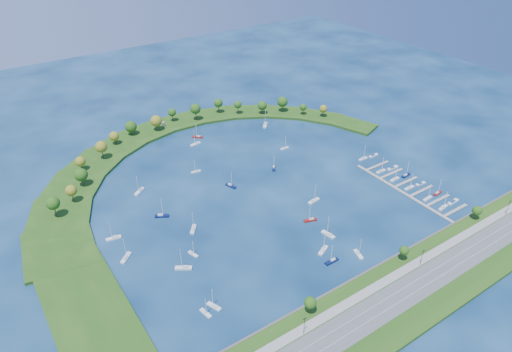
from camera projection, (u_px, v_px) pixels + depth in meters
ground at (254, 186)px, 314.90m from camera, size 700.00×700.00×0.00m
south_shoreline at (393, 299)px, 228.30m from camera, size 420.00×43.10×11.60m
breakwater at (161, 174)px, 326.58m from camera, size 286.74×247.64×2.00m
breakwater_trees at (174, 129)px, 364.67m from camera, size 237.36×91.07×15.03m
harbor_tower at (163, 124)px, 387.42m from camera, size 2.60×2.60×3.88m
dock_system at (409, 188)px, 312.33m from camera, size 24.28×82.00×1.60m
moored_boat_0 at (332, 261)px, 251.47m from camera, size 8.38×2.36×12.31m
moored_boat_1 at (196, 144)px, 364.81m from camera, size 9.10×3.79×12.97m
moored_boat_2 at (358, 254)px, 256.27m from camera, size 4.43×8.31×11.77m
moored_boat_3 at (206, 313)px, 221.13m from camera, size 3.25×7.48×10.63m
moored_boat_4 at (184, 267)px, 247.03m from camera, size 8.94×7.21×13.35m
moored_boat_5 at (265, 125)px, 393.50m from camera, size 8.92×9.44×14.93m
moored_boat_6 at (193, 254)px, 256.42m from camera, size 3.70×7.15×10.12m
moored_boat_7 at (314, 201)px, 299.25m from camera, size 9.14×3.63×13.08m
moored_boat_8 at (139, 191)px, 308.54m from camera, size 8.97×7.63×13.62m
moored_boat_9 at (323, 250)px, 258.89m from camera, size 9.02×5.93×12.93m
moored_boat_10 at (214, 306)px, 224.60m from camera, size 4.87×8.15×11.59m
moored_boat_11 at (196, 171)px, 330.01m from camera, size 7.20×2.97×10.27m
moored_boat_12 at (114, 238)px, 267.87m from camera, size 8.93×3.84×12.70m
moored_boat_13 at (274, 168)px, 334.15m from camera, size 6.39×7.72×11.62m
moored_boat_14 at (193, 229)px, 274.73m from camera, size 7.32×8.30×12.76m
moored_boat_15 at (198, 137)px, 375.01m from camera, size 7.85×7.48×12.47m
moored_boat_16 at (310, 220)px, 282.30m from camera, size 8.37×4.49×11.85m
moored_boat_17 at (285, 148)px, 359.12m from camera, size 7.15×2.18×10.43m
moored_boat_18 at (328, 234)px, 270.51m from camera, size 3.97×9.23×13.14m
moored_boat_19 at (126, 257)px, 253.70m from camera, size 8.33×7.93×13.22m
moored_boat_20 at (162, 215)px, 285.77m from camera, size 8.77×6.55×12.85m
moored_boat_21 at (231, 185)px, 314.25m from camera, size 4.57×8.56×12.12m
docked_boat_0 at (443, 207)px, 293.24m from camera, size 8.46×3.40×12.08m
docked_boat_1 at (453, 202)px, 298.46m from camera, size 9.41×3.12×1.89m
docked_boat_2 at (428, 198)px, 301.68m from camera, size 7.92×2.84×11.40m
docked_boat_3 at (438, 193)px, 306.85m from camera, size 7.72×2.72×11.14m
docked_boat_4 at (409, 187)px, 312.18m from camera, size 8.08×2.29×11.87m
docked_boat_5 at (421, 184)px, 316.74m from camera, size 8.06×2.89×1.61m
docked_boat_6 at (395, 179)px, 321.24m from camera, size 8.17×2.72×11.84m
docked_boat_7 at (406, 175)px, 325.56m from camera, size 8.24×3.22×11.80m
docked_boat_8 at (381, 171)px, 330.18m from camera, size 8.11×2.29×11.92m
docked_boat_9 at (393, 168)px, 334.12m from camera, size 9.37×2.68×1.91m
docked_boat_10 at (363, 158)px, 345.35m from camera, size 7.92×2.40×11.56m
docked_boat_11 at (373, 155)px, 349.51m from camera, size 8.34×2.63×1.68m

